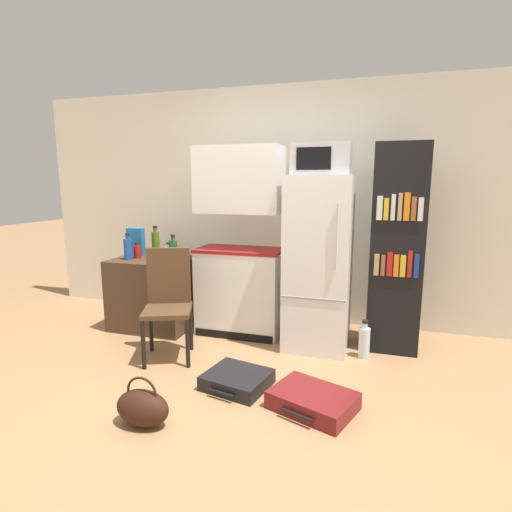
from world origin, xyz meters
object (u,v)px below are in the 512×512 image
at_px(kitchen_hutch, 240,250).
at_px(bowl, 157,259).
at_px(suitcase_small_flat, 237,380).
at_px(bottle_blue_soda, 128,248).
at_px(bottle_olive_oil, 156,242).
at_px(bottle_ketchup_red, 137,252).
at_px(cereal_box, 136,242).
at_px(chair, 168,295).
at_px(bottle_clear_short, 168,252).
at_px(bottle_green_tall, 173,250).
at_px(bottle_amber_beer, 169,250).
at_px(handbag, 143,407).
at_px(bookshelf, 396,249).
at_px(microwave, 322,160).
at_px(suitcase_large_flat, 313,400).
at_px(water_bottle_front, 364,342).
at_px(refrigerator, 319,263).
at_px(side_table, 155,293).

xyz_separation_m(kitchen_hutch, bowl, (-0.82, -0.21, -0.10)).
relative_size(bowl, suitcase_small_flat, 0.32).
bearing_deg(bottle_blue_soda, bottle_olive_oil, 74.83).
relative_size(bottle_ketchup_red, cereal_box, 0.55).
bearing_deg(bowl, bottle_ketchup_red, 163.04).
height_order(bottle_olive_oil, chair, bottle_olive_oil).
bearing_deg(bottle_clear_short, bottle_green_tall, -45.53).
height_order(bottle_amber_beer, handbag, bottle_amber_beer).
bearing_deg(bottle_olive_oil, bookshelf, -2.70).
distance_m(microwave, bowl, 1.90).
bearing_deg(bottle_olive_oil, cereal_box, -139.40).
xyz_separation_m(bottle_ketchup_red, bottle_olive_oil, (0.06, 0.28, 0.06)).
relative_size(bottle_blue_soda, suitcase_large_flat, 0.43).
bearing_deg(bottle_blue_soda, water_bottle_front, -1.08).
distance_m(bottle_amber_beer, cereal_box, 0.37).
bearing_deg(suitcase_small_flat, bottle_ketchup_red, 158.21).
relative_size(bottle_olive_oil, water_bottle_front, 0.91).
relative_size(kitchen_hutch, bottle_clear_short, 11.59).
relative_size(bottle_olive_oil, suitcase_small_flat, 0.60).
distance_m(bowl, handbag, 1.81).
bearing_deg(suitcase_large_flat, water_bottle_front, 92.56).
height_order(refrigerator, bookshelf, bookshelf).
relative_size(bookshelf, bottle_clear_short, 11.55).
bearing_deg(suitcase_small_flat, handbag, -111.07).
distance_m(bottle_ketchup_red, bottle_green_tall, 0.47).
relative_size(side_table, chair, 0.84).
bearing_deg(cereal_box, handbag, -56.69).
height_order(bottle_olive_oil, cereal_box, bottle_olive_oil).
xyz_separation_m(side_table, chair, (0.51, -0.61, 0.18)).
bearing_deg(kitchen_hutch, chair, -121.13).
xyz_separation_m(bottle_amber_beer, bottle_clear_short, (0.09, -0.18, 0.01)).
xyz_separation_m(bowl, water_bottle_front, (2.08, -0.05, -0.63)).
relative_size(bottle_blue_soda, chair, 0.29).
xyz_separation_m(bookshelf, cereal_box, (-2.70, -0.02, -0.04)).
bearing_deg(suitcase_large_flat, bottle_olive_oil, 165.82).
relative_size(bottle_amber_beer, water_bottle_front, 0.41).
relative_size(bookshelf, cereal_box, 6.26).
distance_m(bottle_blue_soda, cereal_box, 0.25).
xyz_separation_m(bowl, suitcase_small_flat, (1.17, -0.88, -0.72)).
bearing_deg(cereal_box, bottle_amber_beer, 20.67).
xyz_separation_m(bottle_olive_oil, suitcase_small_flat, (1.40, -1.24, -0.83)).
relative_size(cereal_box, suitcase_large_flat, 0.46).
height_order(bottle_blue_soda, bottle_clear_short, bottle_blue_soda).
distance_m(cereal_box, suitcase_large_flat, 2.63).
height_order(bookshelf, bottle_green_tall, bookshelf).
relative_size(bookshelf, chair, 1.94).
distance_m(bottle_blue_soda, bottle_olive_oil, 0.39).
bearing_deg(chair, bookshelf, -0.35).
bearing_deg(bottle_amber_beer, cereal_box, -159.33).
bearing_deg(bottle_green_tall, kitchen_hutch, 16.03).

